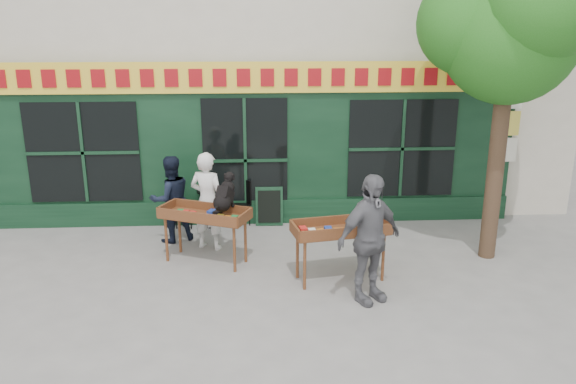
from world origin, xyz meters
name	(u,v)px	position (x,y,z in m)	size (l,w,h in m)	color
ground	(245,269)	(0.00, 0.00, 0.00)	(80.00, 80.00, 0.00)	slate
street_tree	(513,16)	(4.34, 0.36, 4.11)	(3.05, 2.90, 5.60)	#382619
book_cart_center	(205,217)	(-0.68, 0.35, 0.82)	(1.62, 1.17, 0.99)	brown
dog	(224,191)	(-0.33, 0.30, 1.29)	(0.34, 0.60, 0.60)	black
woman	(208,201)	(-0.68, 1.00, 0.91)	(0.66, 0.43, 1.81)	silver
book_cart_right	(341,231)	(1.53, -0.50, 0.82)	(1.59, 0.88, 0.99)	brown
man_right	(369,239)	(1.83, -1.25, 0.97)	(1.14, 0.48, 1.95)	#57565B
bistro_table	(212,201)	(-0.70, 2.20, 0.54)	(0.60, 0.60, 0.76)	black
bistro_chair_left	(180,200)	(-1.34, 2.21, 0.56)	(0.41, 0.41, 0.95)	black
bistro_chair_right	(242,199)	(-0.08, 2.25, 0.56)	(0.51, 0.51, 0.95)	black
potted_plant	(211,183)	(-0.70, 2.20, 0.91)	(0.15, 0.10, 0.29)	gray
man_left	(171,199)	(-1.40, 1.42, 0.83)	(0.80, 0.63, 1.66)	black
chalkboard	(269,206)	(0.47, 2.19, 0.40)	(0.56, 0.21, 0.79)	black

